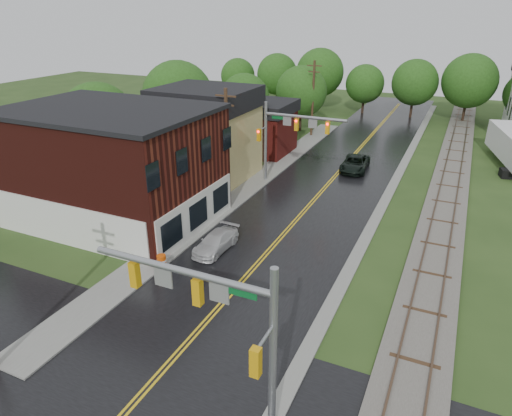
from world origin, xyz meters
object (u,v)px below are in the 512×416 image
Objects in this scene: traffic_signal_near at (217,310)px; suv_dark at (355,164)px; utility_pole_b at (227,142)px; tree_left_e at (302,93)px; brick_building at (113,165)px; semi_trailer at (512,146)px; construction_barrel at (162,262)px; tree_left_b at (179,99)px; pickup_white at (216,242)px; utility_pole_c at (313,97)px; tree_left_a at (99,122)px; tree_left_c at (245,100)px; traffic_signal_far at (288,130)px.

traffic_signal_near is 31.53m from suv_dark.
tree_left_e is (-2.05, 23.90, 0.09)m from utility_pole_b.
brick_building is 37.98m from semi_trailer.
construction_barrel is at bearing -122.68° from semi_trailer.
brick_building is 1.31× the size of semi_trailer.
brick_building is 1.48× the size of tree_left_b.
construction_barrel is at bearing -115.42° from pickup_white.
utility_pole_c is at bearing -42.84° from tree_left_e.
brick_building is 1.65× the size of tree_left_a.
traffic_signal_near is 41.67m from tree_left_c.
suv_dark is at bearing -149.80° from semi_trailer.
traffic_signal_near is 40.91m from semi_trailer.
tree_left_a is 19.20m from pickup_white.
tree_left_c reaches higher than traffic_signal_far.
traffic_signal_far is at bearing -18.81° from tree_left_b.
traffic_signal_near is (15.96, -13.00, 0.82)m from brick_building.
utility_pole_c is at bearing 47.61° from tree_left_b.
pickup_white reaches higher than construction_barrel.
suv_dark reaches higher than construction_barrel.
utility_pole_c reaches higher than construction_barrel.
tree_left_c reaches higher than traffic_signal_near.
utility_pole_b is (5.68, 7.00, 0.57)m from brick_building.
tree_left_e is (5.00, 6.00, 0.30)m from tree_left_c.
traffic_signal_far reaches higher than suv_dark.
tree_left_c is at bearing 114.56° from traffic_signal_near.
suv_dark is (8.06, -10.84, -4.01)m from utility_pole_c.
tree_left_b is 16.67m from tree_left_e.
tree_left_b reaches higher than utility_pole_b.
construction_barrel is at bearing 136.64° from traffic_signal_near.
utility_pole_b reaches higher than suv_dark.
pickup_white is 3.92m from construction_barrel.
traffic_signal_near is at bearing -54.51° from tree_left_b.
utility_pole_b is at bearing -123.68° from traffic_signal_far.
semi_trailer is (28.83, 1.25, -2.42)m from tree_left_c.
tree_left_b is 25.92m from construction_barrel.
construction_barrel is (8.85, -29.90, -4.02)m from tree_left_c.
utility_pole_b is at bearing 114.83° from pickup_white.
tree_left_e is (3.64, 30.90, 0.66)m from brick_building.
pickup_white is (0.27, -13.52, -4.38)m from traffic_signal_far.
tree_left_e is (9.00, 14.00, -0.90)m from tree_left_b.
brick_building is at bearing -43.13° from tree_left_a.
tree_left_c is at bearing 111.49° from utility_pole_b.
construction_barrel is at bearing -108.61° from suv_dark.
traffic_signal_far is 8.86m from suv_dark.
traffic_signal_near is at bearing -89.42° from suv_dark.
brick_building reaches higher than tree_left_e.
tree_left_c is (-1.36, 24.90, 0.36)m from brick_building.
traffic_signal_far is (9.01, 12.00, 0.82)m from brick_building.
tree_left_c is at bearing -129.81° from tree_left_e.
brick_building is 1.95× the size of traffic_signal_far.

